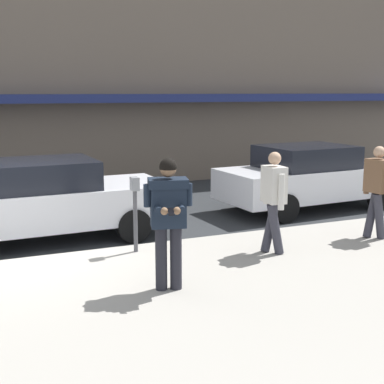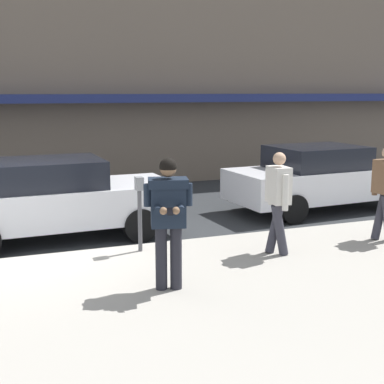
# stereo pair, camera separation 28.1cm
# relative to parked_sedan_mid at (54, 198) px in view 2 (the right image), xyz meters

# --- Properties ---
(ground_plane) EXTENTS (80.00, 80.00, 0.00)m
(ground_plane) POSITION_rel_parked_sedan_mid_xyz_m (-0.85, -1.24, -0.79)
(ground_plane) COLOR #2B2D30
(sidewalk) EXTENTS (32.00, 5.30, 0.14)m
(sidewalk) POSITION_rel_parked_sedan_mid_xyz_m (0.15, -4.09, -0.72)
(sidewalk) COLOR #A8A399
(sidewalk) RESTS_ON ground
(curb_paint_line) EXTENTS (28.00, 0.12, 0.01)m
(curb_paint_line) POSITION_rel_parked_sedan_mid_xyz_m (0.15, -1.19, -0.79)
(curb_paint_line) COLOR silver
(curb_paint_line) RESTS_ON ground
(parked_sedan_mid) EXTENTS (4.56, 2.04, 1.54)m
(parked_sedan_mid) POSITION_rel_parked_sedan_mid_xyz_m (0.00, 0.00, 0.00)
(parked_sedan_mid) COLOR silver
(parked_sedan_mid) RESTS_ON ground
(parked_sedan_far) EXTENTS (4.60, 2.14, 1.54)m
(parked_sedan_far) POSITION_rel_parked_sedan_mid_xyz_m (6.20, 0.32, 0.00)
(parked_sedan_far) COLOR silver
(parked_sedan_far) RESTS_ON ground
(man_texting_on_phone) EXTENTS (0.63, 0.64, 1.81)m
(man_texting_on_phone) POSITION_rel_parked_sedan_mid_xyz_m (1.07, -3.69, 0.46)
(man_texting_on_phone) COLOR #23232B
(man_texting_on_phone) RESTS_ON sidewalk
(pedestrian_in_light_coat) EXTENTS (0.34, 0.60, 1.70)m
(pedestrian_in_light_coat) POSITION_rel_parked_sedan_mid_xyz_m (3.26, -2.79, 0.32)
(pedestrian_in_light_coat) COLOR #33333D
(pedestrian_in_light_coat) RESTS_ON sidewalk
(parking_meter) EXTENTS (0.12, 0.18, 1.27)m
(parking_meter) POSITION_rel_parked_sedan_mid_xyz_m (1.18, -1.84, 0.18)
(parking_meter) COLOR #4C4C51
(parking_meter) RESTS_ON sidewalk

